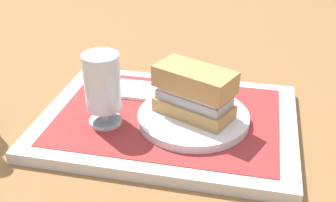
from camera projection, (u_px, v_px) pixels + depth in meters
The scene contains 7 objects.
ground_plane at pixel (168, 125), 0.75m from camera, with size 3.00×3.00×0.00m, color olive.
tray at pixel (168, 121), 0.75m from camera, with size 0.44×0.32×0.02m, color silver.
placemat at pixel (168, 116), 0.74m from camera, with size 0.38×0.27×0.00m, color #9E2D2D.
plate at pixel (193, 117), 0.72m from camera, with size 0.19×0.19×0.01m, color white.
sandwich at pixel (193, 91), 0.70m from camera, with size 0.14×0.11×0.08m.
beer_glass at pixel (103, 85), 0.69m from camera, with size 0.06×0.06×0.12m.
napkin_folded at pixel (136, 90), 0.82m from camera, with size 0.09×0.07×0.01m, color white.
Camera 1 is at (-0.14, 0.62, 0.41)m, focal length 45.57 mm.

